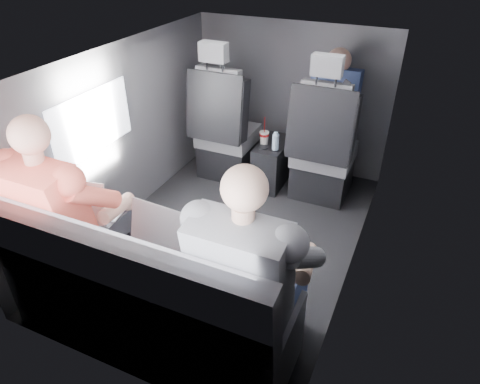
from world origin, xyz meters
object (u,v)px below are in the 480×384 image
at_px(laptop_silver, 169,228).
at_px(rear_bench, 147,302).
at_px(passenger_front_right, 334,105).
at_px(front_seat_right, 322,155).
at_px(center_console, 273,163).
at_px(passenger_rear_right, 253,275).
at_px(laptop_white, 91,204).
at_px(laptop_black, 263,256).
at_px(passenger_rear_left, 70,217).
at_px(front_seat_left, 225,136).
at_px(water_bottle, 276,142).
at_px(soda_cup, 264,137).

bearing_deg(laptop_silver, rear_bench, -91.78).
distance_m(rear_bench, passenger_front_right, 2.25).
xyz_separation_m(front_seat_right, center_console, (-0.45, 0.04, -0.20)).
bearing_deg(passenger_rear_right, rear_bench, -170.66).
distance_m(laptop_white, passenger_rear_right, 1.12).
bearing_deg(laptop_black, front_seat_right, 93.96).
bearing_deg(rear_bench, center_console, 90.00).
distance_m(front_seat_right, laptop_black, 1.66).
height_order(center_console, laptop_silver, laptop_silver).
relative_size(rear_bench, passenger_rear_left, 1.24).
bearing_deg(front_seat_left, passenger_rear_right, -60.48).
relative_size(water_bottle, laptop_black, 0.51).
bearing_deg(front_seat_left, center_console, 5.07).
bearing_deg(laptop_white, passenger_rear_left, -90.16).
relative_size(center_console, soda_cup, 1.89).
height_order(front_seat_left, passenger_rear_right, passenger_rear_right).
bearing_deg(rear_bench, passenger_rear_left, 169.96).
xyz_separation_m(front_seat_right, laptop_silver, (-0.44, -1.64, 0.23)).
bearing_deg(laptop_white, laptop_silver, -0.49).
bearing_deg(passenger_rear_right, laptop_silver, 163.44).
bearing_deg(passenger_front_right, laptop_black, -86.25).
height_order(center_console, laptop_black, laptop_black).
distance_m(front_seat_right, water_bottle, 0.41).
bearing_deg(laptop_white, soda_cup, 74.09).
relative_size(rear_bench, soda_cup, 6.29).
distance_m(laptop_black, passenger_rear_right, 0.16).
relative_size(soda_cup, passenger_rear_right, 0.20).
distance_m(rear_bench, passenger_rear_right, 0.67).
relative_size(center_console, laptop_white, 1.24).
bearing_deg(front_seat_left, rear_bench, -76.69).
relative_size(center_console, laptop_silver, 1.37).
distance_m(rear_bench, water_bottle, 1.83).
height_order(laptop_black, passenger_rear_right, passenger_rear_right).
bearing_deg(laptop_black, water_bottle, 107.86).
height_order(front_seat_left, laptop_white, front_seat_left).
relative_size(rear_bench, water_bottle, 9.54).
bearing_deg(laptop_white, rear_bench, -26.70).
distance_m(center_console, rear_bench, 1.94).
height_order(water_bottle, laptop_black, laptop_black).
bearing_deg(front_seat_right, passenger_front_right, 92.44).
height_order(center_console, rear_bench, rear_bench).
xyz_separation_m(laptop_black, passenger_rear_left, (-1.10, -0.16, 0.03)).
bearing_deg(laptop_black, laptop_silver, 179.43).
relative_size(soda_cup, laptop_black, 0.78).
bearing_deg(passenger_rear_right, water_bottle, 106.56).
height_order(passenger_rear_left, passenger_rear_right, passenger_rear_left).
height_order(front_seat_right, soda_cup, front_seat_right).
height_order(rear_bench, laptop_silver, rear_bench).
distance_m(water_bottle, laptop_silver, 1.56).
distance_m(rear_bench, laptop_silver, 0.42).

